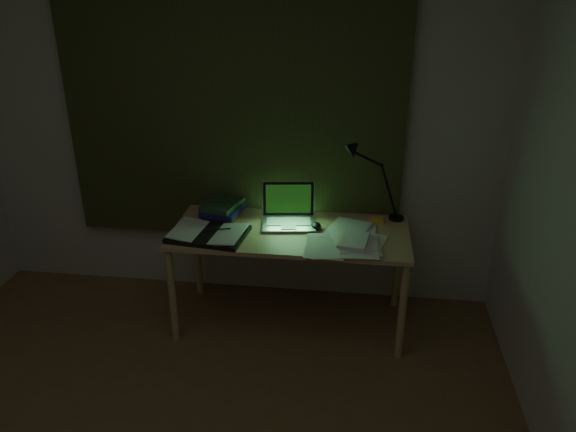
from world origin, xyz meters
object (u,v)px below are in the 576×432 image
at_px(desk_lamp, 399,182).
at_px(book_stack, 222,208).
at_px(desk, 290,277).
at_px(open_textbook, 208,233).
at_px(laptop, 288,208).
at_px(loose_papers, 344,239).

bearing_deg(desk_lamp, book_stack, -171.70).
xyz_separation_m(desk, open_textbook, (-0.48, -0.14, 0.35)).
relative_size(laptop, desk_lamp, 0.73).
distance_m(open_textbook, book_stack, 0.31).
bearing_deg(desk, laptop, 105.97).
xyz_separation_m(laptop, desk_lamp, (0.68, 0.18, 0.14)).
distance_m(desk, desk_lamp, 0.92).
distance_m(book_stack, loose_papers, 0.84).
xyz_separation_m(open_textbook, book_stack, (0.02, 0.30, 0.03)).
relative_size(desk, loose_papers, 3.72).
xyz_separation_m(laptop, loose_papers, (0.36, -0.17, -0.11)).
bearing_deg(open_textbook, laptop, 31.66).
relative_size(laptop, open_textbook, 0.84).
bearing_deg(book_stack, desk_lamp, 4.60).
height_order(book_stack, desk_lamp, desk_lamp).
bearing_deg(desk, desk_lamp, 21.25).
height_order(loose_papers, desk_lamp, desk_lamp).
relative_size(book_stack, desk_lamp, 0.52).
relative_size(loose_papers, desk_lamp, 0.75).
bearing_deg(desk, open_textbook, -164.07).
bearing_deg(loose_papers, book_stack, 161.97).
bearing_deg(book_stack, laptop, -11.20).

